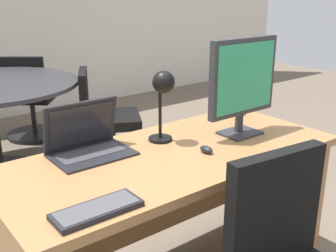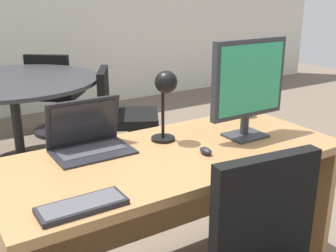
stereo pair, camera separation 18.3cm
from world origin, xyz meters
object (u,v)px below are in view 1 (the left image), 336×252
monitor (243,81)px  laptop (86,137)px  desk_lamp (163,91)px  coffee_mug (235,107)px  meeting_chair_near (30,104)px  keyboard (97,210)px  mouse (206,149)px  desk (167,189)px  meeting_chair_far (106,128)px

monitor → laptop: bearing=160.5°
desk_lamp → coffee_mug: size_ratio=3.28×
desk_lamp → meeting_chair_near: size_ratio=0.41×
desk_lamp → coffee_mug: (0.63, 0.11, -0.22)m
meeting_chair_near → keyboard: bearing=-105.4°
mouse → meeting_chair_near: size_ratio=0.09×
desk → mouse: bearing=-50.8°
keyboard → meeting_chair_near: 3.05m
desk → meeting_chair_far: (0.49, 1.48, -0.18)m
desk → monitor: 0.67m
monitor → laptop: monitor is taller
coffee_mug → desk_lamp: bearing=-170.0°
coffee_mug → keyboard: bearing=-157.0°
laptop → mouse: 0.56m
coffee_mug → meeting_chair_near: bearing=100.0°
laptop → meeting_chair_near: bearing=76.5°
monitor → laptop: size_ratio=1.39×
monitor → coffee_mug: monitor is taller
mouse → meeting_chair_far: (0.37, 1.62, -0.41)m
coffee_mug → desk: bearing=-163.2°
coffee_mug → meeting_chair_near: 2.47m
desk → coffee_mug: 0.75m
keyboard → coffee_mug: size_ratio=2.83×
keyboard → mouse: 0.68m
monitor → meeting_chair_near: size_ratio=0.58×
mouse → coffee_mug: bearing=32.2°
keyboard → desk_lamp: desk_lamp is taller
monitor → mouse: (-0.32, -0.08, -0.27)m
keyboard → mouse: bearing=14.2°
coffee_mug → meeting_chair_far: 1.36m
desk → mouse: (0.12, -0.15, 0.23)m
keyboard → desk_lamp: size_ratio=0.86×
meeting_chair_near → meeting_chair_far: size_ratio=1.02×
meeting_chair_far → coffee_mug: bearing=-81.7°
desk → desk_lamp: desk_lamp is taller
mouse → meeting_chair_near: 2.78m
meeting_chair_near → meeting_chair_far: meeting_chair_near is taller
laptop → keyboard: size_ratio=1.16×
desk → meeting_chair_far: bearing=71.5°
meeting_chair_near → coffee_mug: bearing=-80.0°
meeting_chair_far → desk: bearing=-108.5°
laptop → desk_lamp: (0.37, -0.11, 0.18)m
laptop → desk_lamp: 0.43m
laptop → meeting_chair_near: (0.57, 2.40, -0.46)m
mouse → monitor: bearing=14.6°
keyboard → mouse: mouse is taller
monitor → mouse: monitor is taller
laptop → coffee_mug: laptop is taller
desk_lamp → meeting_chair_far: size_ratio=0.42×
laptop → mouse: laptop is taller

